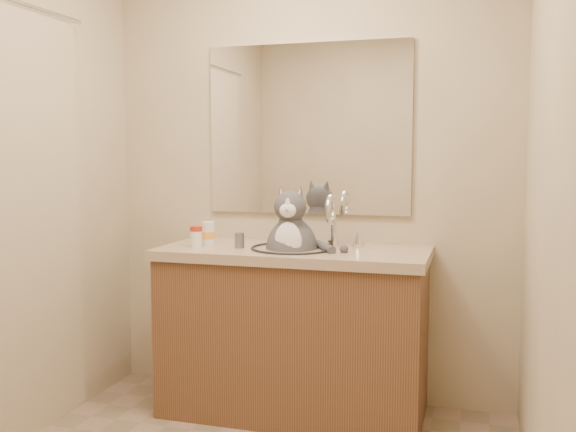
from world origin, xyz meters
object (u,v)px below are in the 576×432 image
at_px(cat, 292,247).
at_px(pill_bottle_orange, 208,233).
at_px(pill_bottle_redcap, 196,237).
at_px(grey_canister, 239,240).

relative_size(cat, pill_bottle_orange, 4.43).
height_order(pill_bottle_redcap, pill_bottle_orange, pill_bottle_orange).
xyz_separation_m(cat, grey_canister, (-0.26, -0.05, 0.03)).
height_order(cat, grey_canister, cat).
bearing_deg(pill_bottle_orange, cat, -2.91).
height_order(cat, pill_bottle_redcap, cat).
xyz_separation_m(cat, pill_bottle_orange, (-0.46, 0.02, 0.05)).
height_order(pill_bottle_orange, grey_canister, pill_bottle_orange).
distance_m(cat, grey_canister, 0.26).
distance_m(pill_bottle_redcap, grey_canister, 0.22).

